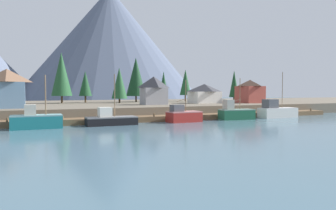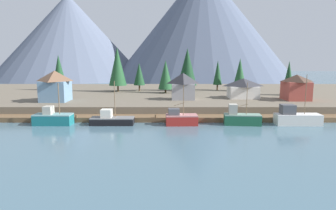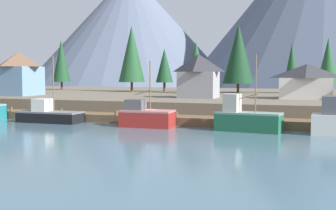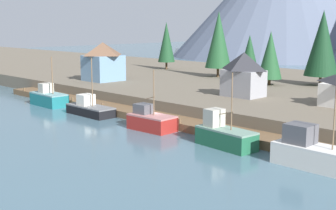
{
  "view_description": "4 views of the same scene",
  "coord_description": "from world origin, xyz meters",
  "views": [
    {
      "loc": [
        -25.15,
        -52.57,
        5.63
      ],
      "look_at": [
        0.29,
        3.47,
        2.92
      ],
      "focal_mm": 33.18,
      "sensor_mm": 36.0,
      "label": 1
    },
    {
      "loc": [
        -1.53,
        -60.75,
        13.17
      ],
      "look_at": [
        -1.39,
        2.86,
        3.14
      ],
      "focal_mm": 32.99,
      "sensor_mm": 36.0,
      "label": 2
    },
    {
      "loc": [
        21.17,
        -50.53,
        6.36
      ],
      "look_at": [
        2.12,
        2.44,
        2.3
      ],
      "focal_mm": 48.21,
      "sensor_mm": 36.0,
      "label": 3
    },
    {
      "loc": [
        43.26,
        -40.96,
        13.33
      ],
      "look_at": [
        -1.32,
        3.41,
        2.27
      ],
      "focal_mm": 49.51,
      "sensor_mm": 36.0,
      "label": 4
    }
  ],
  "objects": [
    {
      "name": "conifer_back_right",
      "position": [
        4.47,
        35.81,
        9.99
      ],
      "size": [
        5.93,
        5.93,
        13.23
      ],
      "color": "#4C3823",
      "rests_on": "shoreline_bank"
    },
    {
      "name": "fishing_boat_red",
      "position": [
        0.95,
        -1.89,
        1.18
      ],
      "size": [
        6.23,
        3.45,
        7.74
      ],
      "rotation": [
        0.0,
        0.0,
        0.05
      ],
      "color": "maroon",
      "rests_on": "ground_plane"
    },
    {
      "name": "fishing_boat_teal",
      "position": [
        -24.01,
        -1.77,
        1.24
      ],
      "size": [
        7.3,
        3.22,
        8.14
      ],
      "rotation": [
        0.0,
        0.0,
        -0.01
      ],
      "color": "#196B70",
      "rests_on": "ground_plane"
    },
    {
      "name": "conifer_far_left",
      "position": [
        -2.25,
        29.92,
        7.87
      ],
      "size": [
        4.29,
        4.29,
        9.6
      ],
      "color": "#4C3823",
      "rests_on": "shoreline_bank"
    },
    {
      "name": "conifer_centre",
      "position": [
        -36.18,
        37.56,
        9.0
      ],
      "size": [
        4.05,
        4.05,
        11.25
      ],
      "color": "#4C3823",
      "rests_on": "shoreline_bank"
    },
    {
      "name": "conifer_near_left",
      "position": [
        -10.46,
        35.24,
        7.79
      ],
      "size": [
        3.52,
        3.52,
        8.76
      ],
      "color": "#4C3823",
      "rests_on": "shoreline_bank"
    },
    {
      "name": "conifer_mid_right",
      "position": [
        -16.87,
        33.39,
        10.15
      ],
      "size": [
        5.35,
        5.35,
        13.37
      ],
      "color": "#4C3823",
      "rests_on": "shoreline_bank"
    },
    {
      "name": "fishing_boat_white",
      "position": [
        23.46,
        -1.77,
        1.38
      ],
      "size": [
        8.66,
        3.24,
        9.79
      ],
      "rotation": [
        0.0,
        0.0,
        -0.01
      ],
      "color": "silver",
      "rests_on": "ground_plane"
    },
    {
      "name": "fishing_boat_black",
      "position": [
        -12.59,
        -1.7,
        0.96
      ],
      "size": [
        8.37,
        3.09,
        8.5
      ],
      "rotation": [
        0.0,
        0.0,
        0.0
      ],
      "color": "black",
      "rests_on": "ground_plane"
    },
    {
      "name": "dock",
      "position": [
        0.0,
        1.99,
        0.5
      ],
      "size": [
        80.0,
        4.0,
        1.6
      ],
      "color": "brown",
      "rests_on": "ground_plane"
    },
    {
      "name": "fishing_boat_green",
      "position": [
        12.72,
        -1.85,
        1.31
      ],
      "size": [
        7.23,
        3.45,
        8.27
      ],
      "rotation": [
        0.0,
        0.0,
        -0.1
      ],
      "color": "#1E5B3D",
      "rests_on": "ground_plane"
    },
    {
      "name": "shoreline_bank",
      "position": [
        0.0,
        32.0,
        1.25
      ],
      "size": [
        400.0,
        56.0,
        2.5
      ],
      "primitive_type": "cube",
      "color": "#665B4C",
      "rests_on": "ground_plane"
    },
    {
      "name": "ground_plane",
      "position": [
        0.0,
        20.0,
        -0.5
      ],
      "size": [
        400.0,
        400.0,
        1.0
      ],
      "primitive_type": "cube",
      "color": "#476675"
    },
    {
      "name": "house_grey",
      "position": [
        2.23,
        15.9,
        5.91
      ],
      "size": [
        5.91,
        4.49,
        6.66
      ],
      "color": "gray",
      "rests_on": "shoreline_bank"
    },
    {
      "name": "house_blue",
      "position": [
        -28.6,
        12.95,
        6.26
      ],
      "size": [
        6.43,
        6.52,
        7.36
      ],
      "color": "#6689A8",
      "rests_on": "shoreline_bank"
    }
  ]
}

